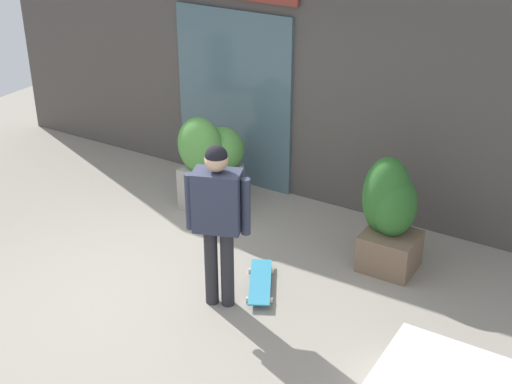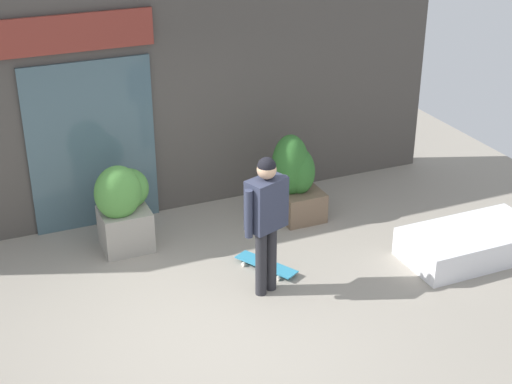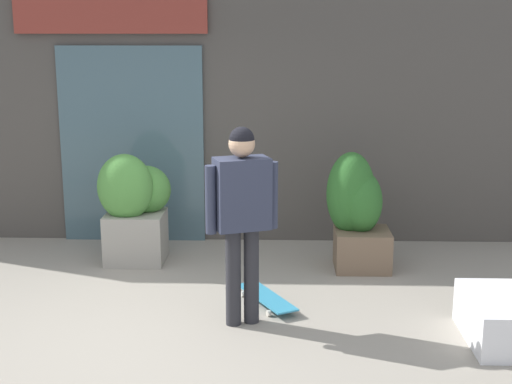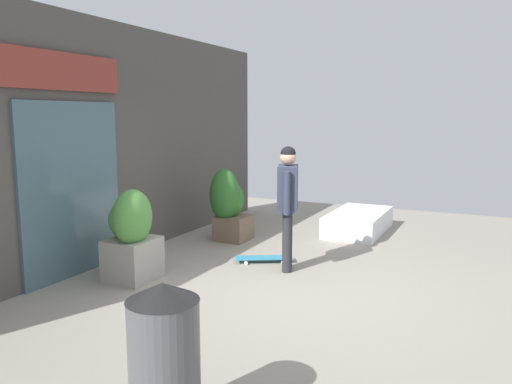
{
  "view_description": "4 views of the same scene",
  "coord_description": "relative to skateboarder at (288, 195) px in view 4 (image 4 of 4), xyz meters",
  "views": [
    {
      "loc": [
        4.06,
        -4.54,
        4.19
      ],
      "look_at": [
        0.81,
        0.81,
        1.03
      ],
      "focal_mm": 50.44,
      "sensor_mm": 36.0,
      "label": 1
    },
    {
      "loc": [
        -2.37,
        -6.56,
        4.89
      ],
      "look_at": [
        0.81,
        0.81,
        1.03
      ],
      "focal_mm": 53.43,
      "sensor_mm": 36.0,
      "label": 2
    },
    {
      "loc": [
        1.0,
        -5.46,
        2.47
      ],
      "look_at": [
        0.81,
        0.81,
        1.03
      ],
      "focal_mm": 50.46,
      "sensor_mm": 36.0,
      "label": 3
    },
    {
      "loc": [
        -5.44,
        -2.23,
        2.1
      ],
      "look_at": [
        0.81,
        0.81,
        1.03
      ],
      "focal_mm": 35.31,
      "sensor_mm": 36.0,
      "label": 4
    }
  ],
  "objects": [
    {
      "name": "ground_plane",
      "position": [
        -0.71,
        -0.29,
        -1.04
      ],
      "size": [
        12.0,
        12.0,
        0.0
      ],
      "primitive_type": "plane",
      "color": "gray"
    },
    {
      "name": "snow_ledge",
      "position": [
        2.69,
        -0.29,
        -0.85
      ],
      "size": [
        1.73,
        0.9,
        0.37
      ],
      "primitive_type": "cube",
      "color": "white",
      "rests_on": "ground_plane"
    },
    {
      "name": "building_facade",
      "position": [
        -0.74,
        2.59,
        0.65
      ],
      "size": [
        8.81,
        0.31,
        3.41
      ],
      "color": "#4C4742",
      "rests_on": "ground_plane"
    },
    {
      "name": "planter_box_right",
      "position": [
        -1.23,
        1.64,
        -0.44
      ],
      "size": [
        0.74,
        0.67,
        1.19
      ],
      "color": "gray",
      "rests_on": "ground_plane"
    },
    {
      "name": "skateboard",
      "position": [
        0.2,
        0.44,
        -0.98
      ],
      "size": [
        0.58,
        0.82,
        0.08
      ],
      "rotation": [
        0.0,
        0.0,
        2.07
      ],
      "color": "teal",
      "rests_on": "ground_plane"
    },
    {
      "name": "trash_bin",
      "position": [
        -3.68,
        -0.66,
        -0.51
      ],
      "size": [
        0.47,
        0.47,
        1.05
      ],
      "color": "#4C4C51",
      "rests_on": "ground_plane"
    },
    {
      "name": "skateboarder",
      "position": [
        0.0,
        0.0,
        0.0
      ],
      "size": [
        0.59,
        0.39,
        1.69
      ],
      "rotation": [
        0.0,
        0.0,
        1.92
      ],
      "color": "#28282D",
      "rests_on": "ground_plane"
    },
    {
      "name": "planter_box_left",
      "position": [
        1.12,
        1.54,
        -0.42
      ],
      "size": [
        0.66,
        0.63,
        1.22
      ],
      "color": "brown",
      "rests_on": "ground_plane"
    }
  ]
}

